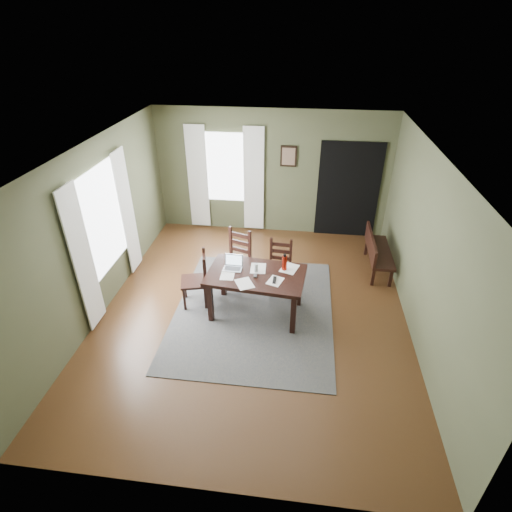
# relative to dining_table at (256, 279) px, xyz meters

# --- Properties ---
(ground) EXTENTS (5.00, 6.00, 0.01)m
(ground) POSITION_rel_dining_table_xyz_m (-0.04, 0.03, -0.69)
(ground) COLOR #492C16
(room_shell) EXTENTS (5.02, 6.02, 2.71)m
(room_shell) POSITION_rel_dining_table_xyz_m (-0.04, 0.03, 1.12)
(room_shell) COLOR #494E32
(room_shell) RESTS_ON ground
(rug) EXTENTS (2.60, 3.20, 0.01)m
(rug) POSITION_rel_dining_table_xyz_m (-0.04, 0.03, -0.68)
(rug) COLOR #434343
(rug) RESTS_ON ground
(dining_table) EXTENTS (1.61, 1.06, 0.77)m
(dining_table) POSITION_rel_dining_table_xyz_m (0.00, 0.00, 0.00)
(dining_table) COLOR black
(dining_table) RESTS_ON rug
(chair_end) EXTENTS (0.52, 0.52, 0.98)m
(chair_end) POSITION_rel_dining_table_xyz_m (-1.01, 0.14, -0.20)
(chair_end) COLOR black
(chair_end) RESTS_ON rug
(chair_back_left) EXTENTS (0.58, 0.58, 1.04)m
(chair_back_left) POSITION_rel_dining_table_xyz_m (-0.46, 0.83, -0.17)
(chair_back_left) COLOR black
(chair_back_left) RESTS_ON rug
(chair_back_right) EXTENTS (0.44, 0.44, 0.94)m
(chair_back_right) POSITION_rel_dining_table_xyz_m (0.32, 0.74, -0.22)
(chair_back_right) COLOR black
(chair_back_right) RESTS_ON rug
(bench) EXTENTS (0.41, 1.29, 0.73)m
(bench) POSITION_rel_dining_table_xyz_m (2.11, 1.60, -0.25)
(bench) COLOR black
(bench) RESTS_ON ground
(laptop) EXTENTS (0.31, 0.25, 0.20)m
(laptop) POSITION_rel_dining_table_xyz_m (-0.39, 0.13, 0.15)
(laptop) COLOR #B7B7BC
(laptop) RESTS_ON dining_table
(computer_mouse) EXTENTS (0.06, 0.09, 0.03)m
(computer_mouse) POSITION_rel_dining_table_xyz_m (-0.00, -0.09, 0.11)
(computer_mouse) COLOR #3F3F42
(computer_mouse) RESTS_ON dining_table
(tv_remote) EXTENTS (0.05, 0.18, 0.02)m
(tv_remote) POSITION_rel_dining_table_xyz_m (0.30, -0.15, 0.10)
(tv_remote) COLOR black
(tv_remote) RESTS_ON dining_table
(drinking_glass) EXTENTS (0.07, 0.07, 0.14)m
(drinking_glass) POSITION_rel_dining_table_xyz_m (-0.01, 0.06, 0.17)
(drinking_glass) COLOR silver
(drinking_glass) RESTS_ON dining_table
(water_bottle) EXTENTS (0.08, 0.08, 0.28)m
(water_bottle) POSITION_rel_dining_table_xyz_m (0.43, 0.17, 0.23)
(water_bottle) COLOR maroon
(water_bottle) RESTS_ON dining_table
(paper_a) EXTENTS (0.22, 0.28, 0.00)m
(paper_a) POSITION_rel_dining_table_xyz_m (-0.44, -0.10, 0.10)
(paper_a) COLOR white
(paper_a) RESTS_ON dining_table
(paper_b) EXTENTS (0.29, 0.32, 0.00)m
(paper_b) POSITION_rel_dining_table_xyz_m (0.32, -0.17, 0.10)
(paper_b) COLOR white
(paper_b) RESTS_ON dining_table
(paper_c) EXTENTS (0.26, 0.33, 0.00)m
(paper_c) POSITION_rel_dining_table_xyz_m (0.01, 0.15, 0.10)
(paper_c) COLOR white
(paper_c) RESTS_ON dining_table
(paper_d) EXTENTS (0.33, 0.38, 0.00)m
(paper_d) POSITION_rel_dining_table_xyz_m (0.51, 0.21, 0.10)
(paper_d) COLOR white
(paper_d) RESTS_ON dining_table
(paper_e) EXTENTS (0.35, 0.38, 0.00)m
(paper_e) POSITION_rel_dining_table_xyz_m (-0.14, -0.30, 0.10)
(paper_e) COLOR white
(paper_e) RESTS_ON dining_table
(window_left) EXTENTS (0.01, 1.30, 1.70)m
(window_left) POSITION_rel_dining_table_xyz_m (-2.51, 0.23, 0.77)
(window_left) COLOR white
(window_left) RESTS_ON ground
(window_back) EXTENTS (1.00, 0.01, 1.50)m
(window_back) POSITION_rel_dining_table_xyz_m (-1.04, 3.00, 0.77)
(window_back) COLOR white
(window_back) RESTS_ON ground
(curtain_left_near) EXTENTS (0.03, 0.48, 2.30)m
(curtain_left_near) POSITION_rel_dining_table_xyz_m (-2.48, -0.59, 0.52)
(curtain_left_near) COLOR silver
(curtain_left_near) RESTS_ON ground
(curtain_left_far) EXTENTS (0.03, 0.48, 2.30)m
(curtain_left_far) POSITION_rel_dining_table_xyz_m (-2.48, 1.05, 0.52)
(curtain_left_far) COLOR silver
(curtain_left_far) RESTS_ON ground
(curtain_back_left) EXTENTS (0.44, 0.03, 2.30)m
(curtain_back_left) POSITION_rel_dining_table_xyz_m (-1.66, 2.97, 0.52)
(curtain_back_left) COLOR silver
(curtain_back_left) RESTS_ON ground
(curtain_back_right) EXTENTS (0.44, 0.03, 2.30)m
(curtain_back_right) POSITION_rel_dining_table_xyz_m (-0.42, 2.97, 0.52)
(curtain_back_right) COLOR silver
(curtain_back_right) RESTS_ON ground
(framed_picture) EXTENTS (0.34, 0.03, 0.44)m
(framed_picture) POSITION_rel_dining_table_xyz_m (0.31, 3.00, 1.07)
(framed_picture) COLOR black
(framed_picture) RESTS_ON ground
(doorway_back) EXTENTS (1.30, 0.03, 2.10)m
(doorway_back) POSITION_rel_dining_table_xyz_m (1.61, 3.00, 0.37)
(doorway_back) COLOR black
(doorway_back) RESTS_ON ground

